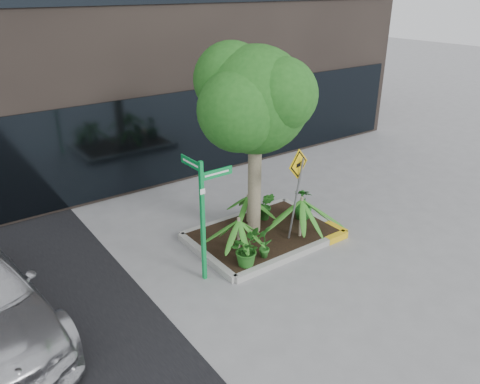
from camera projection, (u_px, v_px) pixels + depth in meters
ground at (265, 245)px, 10.69m from camera, size 80.00×80.00×0.00m
planter at (265, 234)px, 10.98m from camera, size 3.35×2.36×0.15m
tree at (255, 100)px, 9.84m from camera, size 2.95×2.62×4.43m
palm_front at (302, 200)px, 10.44m from camera, size 1.10×1.10×1.22m
palm_left at (239, 220)px, 9.79m from camera, size 0.96×0.96×1.06m
palm_back at (248, 196)px, 11.18m from camera, size 0.81×0.81×0.90m
shrub_a at (245, 249)px, 9.56m from camera, size 0.93×0.93×0.74m
shrub_b at (303, 204)px, 11.45m from camera, size 0.63×0.63×0.80m
shrub_c at (264, 242)px, 9.83m from camera, size 0.54×0.54×0.73m
shrub_d at (266, 206)px, 11.42m from camera, size 0.57×0.57×0.74m
street_sign_post at (203, 207)px, 8.93m from camera, size 0.75×0.74×2.53m
cattle_sign at (297, 180)px, 10.01m from camera, size 0.66×0.32×2.18m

